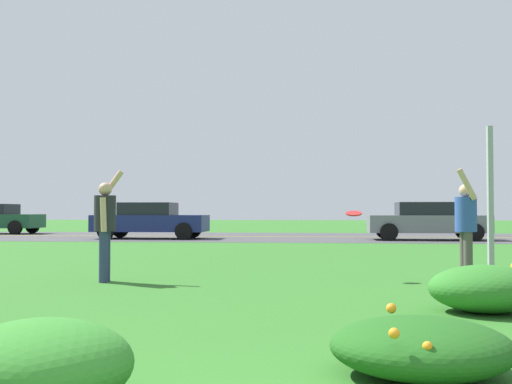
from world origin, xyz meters
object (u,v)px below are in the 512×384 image
object	(u,v)px
person_catcher_blue_shirt	(466,223)
car_gray_center_right	(427,221)
frisbee_red	(354,214)
person_thrower_dark_shirt	(105,222)
car_navy_center_left	(150,220)
sign_post_near_path	(490,209)

from	to	relation	value
person_catcher_blue_shirt	car_gray_center_right	bearing A→B (deg)	82.97
frisbee_red	car_gray_center_right	bearing A→B (deg)	76.07
person_thrower_dark_shirt	frisbee_red	xyz separation A→B (m)	(3.93, 0.71, 0.13)
person_thrower_dark_shirt	car_navy_center_left	bearing A→B (deg)	102.97
car_gray_center_right	frisbee_red	bearing A→B (deg)	-103.93
sign_post_near_path	car_navy_center_left	xyz separation A→B (m)	(-9.19, 15.50, -0.41)
person_catcher_blue_shirt	car_navy_center_left	xyz separation A→B (m)	(-9.14, 14.24, -0.19)
sign_post_near_path	person_thrower_dark_shirt	distance (m)	5.79
person_catcher_blue_shirt	frisbee_red	size ratio (longest dim) A/B	6.80
car_navy_center_left	car_gray_center_right	bearing A→B (deg)	0.00
frisbee_red	person_catcher_blue_shirt	bearing A→B (deg)	-0.76
person_catcher_blue_shirt	person_thrower_dark_shirt	bearing A→B (deg)	-173.16
frisbee_red	car_navy_center_left	bearing A→B (deg)	117.41
person_thrower_dark_shirt	car_gray_center_right	size ratio (longest dim) A/B	0.40
sign_post_near_path	person_catcher_blue_shirt	xyz separation A→B (m)	(-0.05, 1.26, -0.22)
person_thrower_dark_shirt	frisbee_red	world-z (taller)	person_thrower_dark_shirt
sign_post_near_path	car_navy_center_left	size ratio (longest dim) A/B	0.51
sign_post_near_path	person_thrower_dark_shirt	xyz separation A→B (m)	(-5.75, 0.58, -0.21)
frisbee_red	car_gray_center_right	world-z (taller)	car_gray_center_right
person_thrower_dark_shirt	car_navy_center_left	xyz separation A→B (m)	(-3.44, 14.92, -0.20)
car_gray_center_right	person_thrower_dark_shirt	bearing A→B (deg)	-116.56
car_navy_center_left	car_gray_center_right	size ratio (longest dim) A/B	1.00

